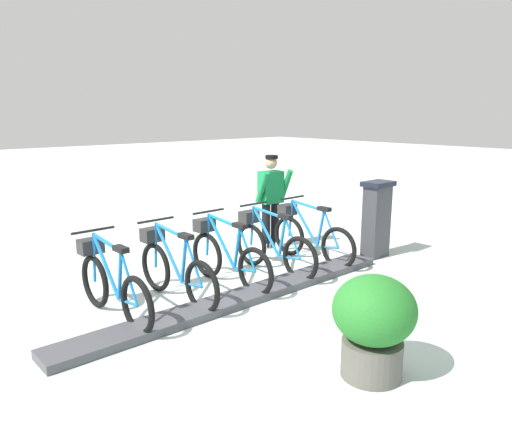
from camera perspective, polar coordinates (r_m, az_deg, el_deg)
ground_plane at (r=6.38m, az=-1.56°, el=-9.52°), size 60.00×60.00×0.00m
dock_rail_base at (r=6.36m, az=-1.56°, el=-9.11°), size 0.44×5.09×0.10m
payment_kiosk at (r=8.35m, az=13.92°, el=0.19°), size 0.36×0.52×1.28m
bike_docked_0 at (r=7.96m, az=6.26°, el=-1.85°), size 1.72×0.54×1.02m
bike_docked_1 at (r=7.37m, az=1.76°, el=-2.96°), size 1.72×0.54×1.02m
bike_docked_2 at (r=6.84m, az=-3.50°, el=-4.23°), size 1.72×0.54×1.02m
bike_docked_3 at (r=6.37m, az=-9.60°, el=-5.65°), size 1.72×0.54×1.02m
bike_docked_4 at (r=5.99m, az=-16.61°, el=-7.20°), size 1.72×0.54×1.02m
worker_near_rack at (r=8.60m, az=1.77°, el=2.55°), size 0.50×0.65×1.66m
planter_bush at (r=4.62m, az=13.62°, el=-11.52°), size 0.76×0.76×0.97m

